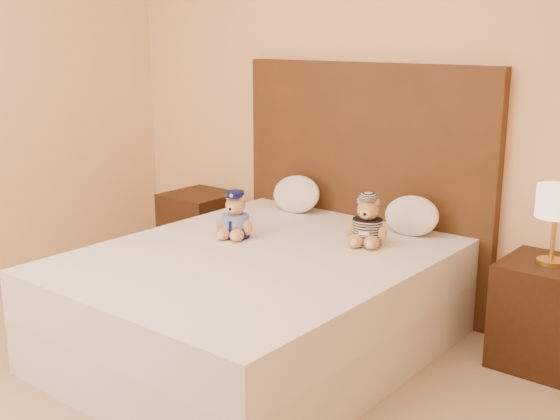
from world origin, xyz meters
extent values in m
cube|color=#F5C185|center=(0.00, 2.25, 1.35)|extent=(4.00, 0.04, 2.70)
cube|color=white|center=(0.00, 1.20, 0.15)|extent=(1.60, 2.00, 0.30)
cube|color=white|center=(0.00, 1.20, 0.43)|extent=(1.60, 2.00, 0.25)
cube|color=#4F2C17|center=(0.00, 2.21, 0.75)|extent=(1.75, 0.08, 1.50)
cube|color=#321B10|center=(-1.25, 2.00, 0.28)|extent=(0.45, 0.45, 0.55)
cube|color=#321B10|center=(1.25, 2.00, 0.28)|extent=(0.45, 0.45, 0.55)
cylinder|color=gold|center=(1.25, 2.00, 0.56)|extent=(0.14, 0.14, 0.02)
cylinder|color=gold|center=(1.25, 2.00, 0.69)|extent=(0.02, 0.02, 0.26)
cylinder|color=#FBE5C4|center=(1.25, 2.00, 0.87)|extent=(0.20, 0.20, 0.16)
ellipsoid|color=white|center=(-0.39, 2.03, 0.68)|extent=(0.35, 0.23, 0.25)
ellipsoid|color=white|center=(0.44, 2.03, 0.67)|extent=(0.34, 0.22, 0.24)
camera|label=1|loc=(2.30, -1.45, 1.68)|focal=45.00mm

